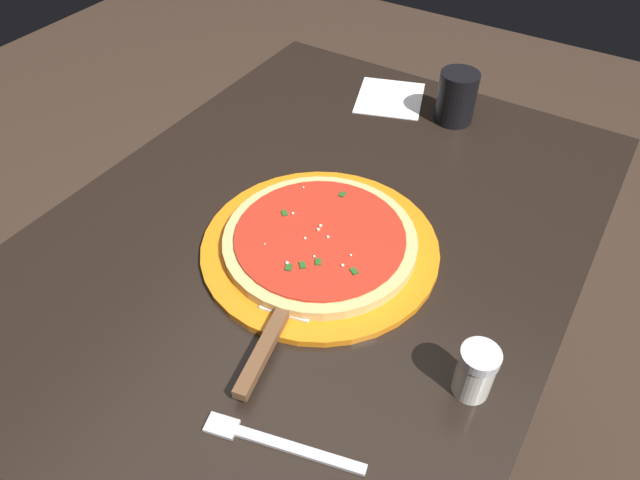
# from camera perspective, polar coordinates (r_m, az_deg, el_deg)

# --- Properties ---
(ground_plane) EXTENTS (5.00, 5.00, 0.00)m
(ground_plane) POSITION_cam_1_polar(r_m,az_deg,el_deg) (1.49, -0.19, -19.74)
(ground_plane) COLOR #38281E
(restaurant_table) EXTENTS (1.02, 0.76, 0.73)m
(restaurant_table) POSITION_cam_1_polar(r_m,az_deg,el_deg) (0.99, -0.27, -4.56)
(restaurant_table) COLOR black
(restaurant_table) RESTS_ON ground_plane
(serving_plate) EXTENTS (0.35, 0.35, 0.01)m
(serving_plate) POSITION_cam_1_polar(r_m,az_deg,el_deg) (0.85, 0.00, -0.71)
(serving_plate) COLOR orange
(serving_plate) RESTS_ON restaurant_table
(pizza) EXTENTS (0.28, 0.28, 0.02)m
(pizza) POSITION_cam_1_polar(r_m,az_deg,el_deg) (0.84, -0.00, 0.02)
(pizza) COLOR #DBB26B
(pizza) RESTS_ON serving_plate
(pizza_server) EXTENTS (0.22, 0.09, 0.01)m
(pizza_server) POSITION_cam_1_polar(r_m,az_deg,el_deg) (0.74, -4.45, -8.71)
(pizza_server) COLOR silver
(pizza_server) RESTS_ON serving_plate
(cup_tall_drink) EXTENTS (0.07, 0.07, 0.10)m
(cup_tall_drink) POSITION_cam_1_polar(r_m,az_deg,el_deg) (1.13, 13.38, 13.62)
(cup_tall_drink) COLOR black
(cup_tall_drink) RESTS_ON restaurant_table
(napkin_folded_right) EXTENTS (0.17, 0.17, 0.00)m
(napkin_folded_right) POSITION_cam_1_polar(r_m,az_deg,el_deg) (1.20, 6.93, 13.81)
(napkin_folded_right) COLOR white
(napkin_folded_right) RESTS_ON restaurant_table
(fork) EXTENTS (0.06, 0.18, 0.00)m
(fork) POSITION_cam_1_polar(r_m,az_deg,el_deg) (0.67, -4.59, -19.33)
(fork) COLOR silver
(fork) RESTS_ON restaurant_table
(parmesan_shaker) EXTENTS (0.05, 0.05, 0.07)m
(parmesan_shaker) POSITION_cam_1_polar(r_m,az_deg,el_deg) (0.70, 15.15, -12.47)
(parmesan_shaker) COLOR silver
(parmesan_shaker) RESTS_ON restaurant_table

